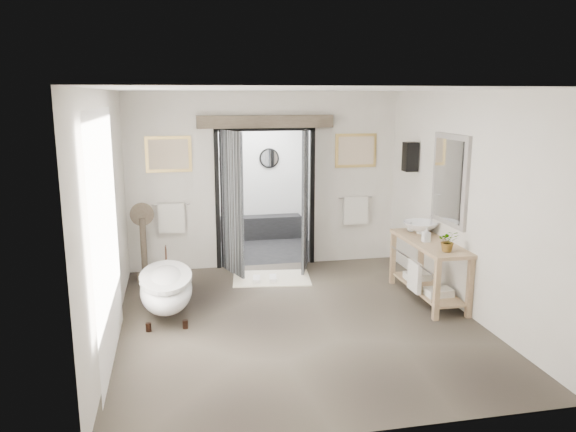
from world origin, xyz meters
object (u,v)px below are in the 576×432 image
(clawfoot_tub, at_px, (166,288))
(vanity, at_px, (427,265))
(rug, at_px, (271,278))
(basin, at_px, (420,228))

(clawfoot_tub, bearing_deg, vanity, -2.80)
(vanity, distance_m, rug, 2.44)
(basin, bearing_deg, vanity, -115.41)
(vanity, bearing_deg, basin, 80.13)
(rug, xyz_separation_m, basin, (2.07, -0.89, 0.93))
(vanity, xyz_separation_m, basin, (0.08, 0.44, 0.43))
(rug, relative_size, basin, 2.35)
(rug, height_order, basin, basin)
(clawfoot_tub, height_order, rug, clawfoot_tub)
(basin, bearing_deg, clawfoot_tub, 168.63)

